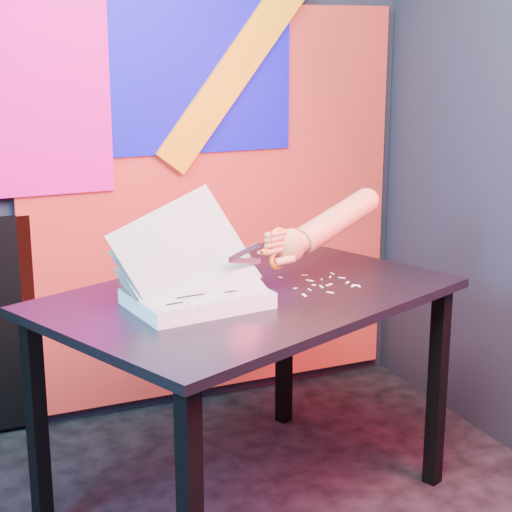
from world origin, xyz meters
name	(u,v)px	position (x,y,z in m)	size (l,w,h in m)	color
room	(175,124)	(0.00, 0.00, 1.35)	(3.01, 3.01, 2.71)	black
backdrop	(71,191)	(0.06, 1.46, 0.96)	(2.88, 0.05, 2.08)	red
work_table	(248,318)	(0.42, 0.60, 0.66)	(1.47, 1.24, 0.75)	black
printout_stack	(196,295)	(0.23, 0.53, 0.78)	(0.47, 0.33, 0.36)	silver
scissors	(274,249)	(0.50, 0.56, 0.89)	(0.23, 0.09, 0.13)	silver
hand_forearm	(328,224)	(0.73, 0.64, 0.93)	(0.49, 0.21, 0.20)	#9D6436
paper_clippings	(325,284)	(0.69, 0.58, 0.75)	(0.22, 0.24, 0.00)	beige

